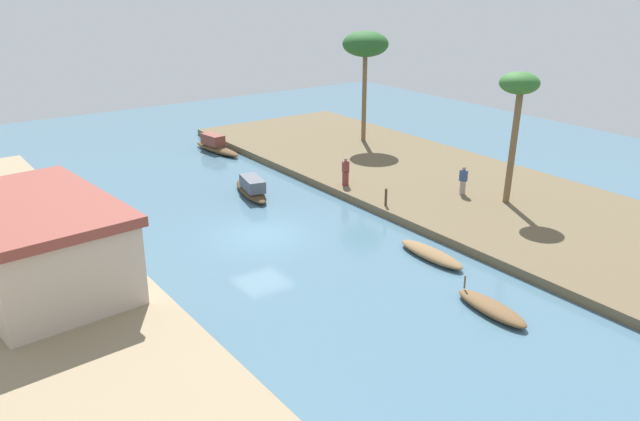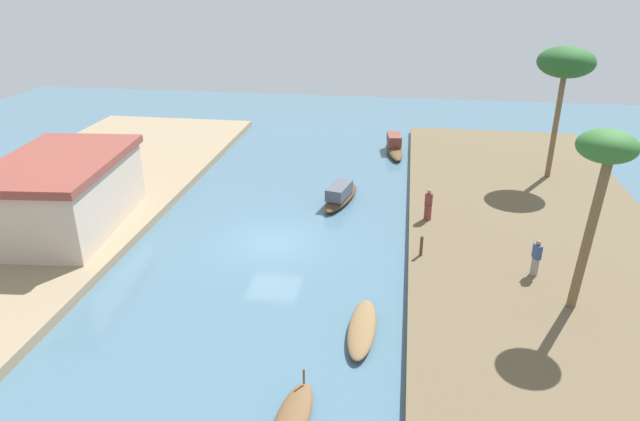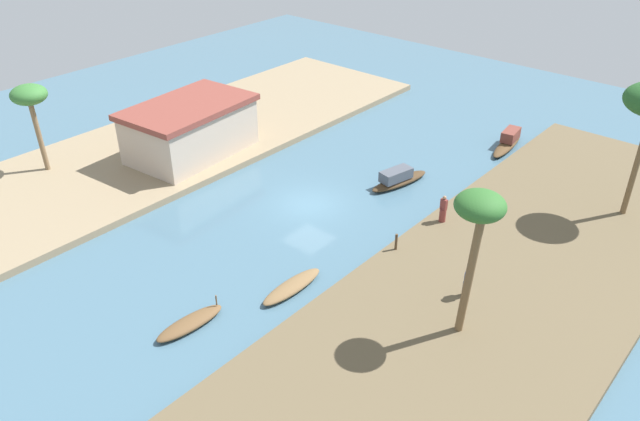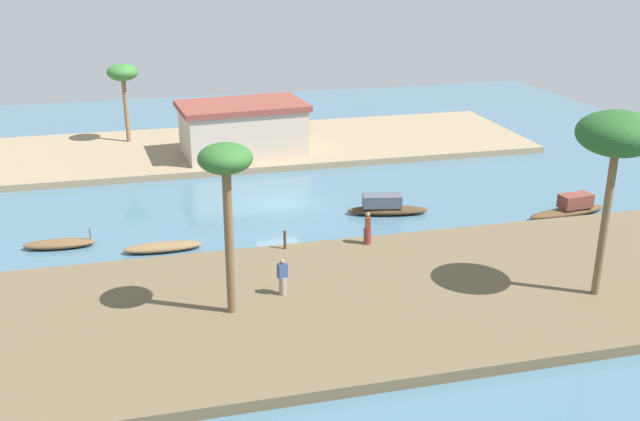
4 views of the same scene
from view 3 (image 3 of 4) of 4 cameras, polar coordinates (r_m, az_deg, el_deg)
The scene contains 13 objects.
river_water at distance 37.39m, azimuth -1.03°, elevation 0.57°, with size 66.65×66.65×0.00m, color #476B7F.
riverbank_left at distance 31.69m, azimuth 16.44°, elevation -6.70°, with size 41.35×12.31×0.43m, color brown.
riverbank_right at distance 45.78m, azimuth -13.01°, elevation 6.03°, with size 41.35×12.31×0.43m, color #937F60.
sampan_midstream at distance 46.37m, azimuth 16.89°, elevation 6.10°, with size 4.99×1.61×1.20m.
sampan_upstream_small at distance 30.45m, azimuth -2.58°, elevation -6.97°, with size 3.82×1.06×0.42m.
sampan_with_tall_canopy at distance 28.97m, azimuth -11.84°, elevation -10.07°, with size 3.50×1.26×0.93m.
sampan_foreground at distance 39.63m, azimuth 7.18°, elevation 2.91°, with size 4.60×2.05×1.12m.
person_on_near_bank at distance 29.87m, azimuth 13.27°, elevation -6.49°, with size 0.46×0.40×1.59m.
person_by_mooring at distance 35.27m, azimuth 11.22°, elevation -0.04°, with size 0.42×0.42×1.63m.
mooring_post at distance 32.59m, azimuth 6.99°, elevation -2.87°, with size 0.14×0.14×0.93m, color #4C3823.
palm_tree_left_near at distance 24.93m, azimuth 14.34°, elevation -0.46°, with size 2.04×2.04×6.90m.
palm_tree_right_tall at distance 42.53m, azimuth -25.09°, elevation 9.35°, with size 2.21×2.21×5.67m.
riverside_building at distance 42.88m, azimuth -11.83°, elevation 7.37°, with size 8.93×6.06×3.53m.
Camera 3 is at (-23.98, -21.57, 18.92)m, focal length 34.90 mm.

